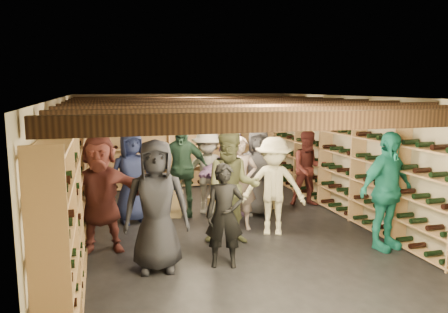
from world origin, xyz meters
TOP-DOWN VIEW (x-y plane):
  - ground at (0.00, 0.00)m, footprint 8.00×8.00m
  - walls at (0.00, 0.00)m, footprint 5.52×8.02m
  - ceiling at (0.00, 0.00)m, footprint 5.50×8.00m
  - ceiling_joists at (0.00, 0.00)m, footprint 5.40×7.12m
  - wine_rack_left at (-2.57, 0.00)m, footprint 0.32×7.50m
  - wine_rack_right at (2.57, 0.00)m, footprint 0.32×7.50m
  - wine_rack_back at (0.00, 3.83)m, footprint 4.70×0.30m
  - crate_stack_left at (-0.87, 1.30)m, footprint 0.58×0.47m
  - crate_stack_right at (1.22, 1.30)m, footprint 0.59×0.50m
  - crate_loose at (0.35, 1.90)m, footprint 0.59×0.51m
  - person_0 at (-1.43, -1.25)m, footprint 0.98×0.71m
  - person_1 at (-0.48, -1.40)m, footprint 0.63×0.50m
  - person_2 at (-0.09, -0.49)m, footprint 1.08×0.94m
  - person_3 at (0.73, -0.28)m, footprint 1.28×1.03m
  - person_4 at (2.18, -1.42)m, footprint 1.19×0.72m
  - person_5 at (-2.18, -0.29)m, footprint 1.78×0.75m
  - person_6 at (-1.60, 1.12)m, footprint 0.95×0.70m
  - person_7 at (0.26, 0.15)m, footprint 0.68×0.49m
  - person_8 at (2.18, 1.25)m, footprint 0.91×0.77m
  - person_9 at (-0.06, 1.30)m, footprint 1.25×0.92m
  - person_10 at (-0.61, 1.30)m, footprint 1.20×0.77m
  - person_11 at (0.32, 0.91)m, footprint 1.71×0.96m
  - person_12 at (0.87, 0.90)m, footprint 0.97×0.74m

SIDE VIEW (x-z plane):
  - ground at x=0.00m, z-range 0.00..0.00m
  - crate_loose at x=0.35m, z-range 0.00..0.17m
  - crate_stack_left at x=-0.87m, z-range 0.00..0.51m
  - crate_stack_right at x=1.22m, z-range 0.00..0.51m
  - person_1 at x=-0.48m, z-range 0.00..1.51m
  - person_8 at x=2.18m, z-range 0.00..1.65m
  - person_7 at x=0.26m, z-range 0.00..1.71m
  - person_3 at x=0.73m, z-range 0.00..1.72m
  - person_9 at x=-0.06m, z-range 0.00..1.73m
  - person_11 at x=0.32m, z-range 0.00..1.76m
  - person_6 at x=-1.60m, z-range 0.00..1.77m
  - person_12 at x=0.87m, z-range 0.00..1.78m
  - person_5 at x=-2.18m, z-range 0.00..1.86m
  - person_0 at x=-1.43m, z-range 0.00..1.87m
  - person_2 at x=-0.09m, z-range 0.00..1.88m
  - person_4 at x=2.18m, z-range 0.00..1.89m
  - person_10 at x=-0.61m, z-range 0.00..1.90m
  - wine_rack_back at x=0.00m, z-range 0.00..2.15m
  - wine_rack_left at x=-2.57m, z-range 0.00..2.15m
  - wine_rack_right at x=2.57m, z-range 0.00..2.15m
  - walls at x=0.00m, z-range 0.00..2.40m
  - ceiling_joists at x=0.00m, z-range 2.17..2.35m
  - ceiling at x=0.00m, z-range 2.40..2.40m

